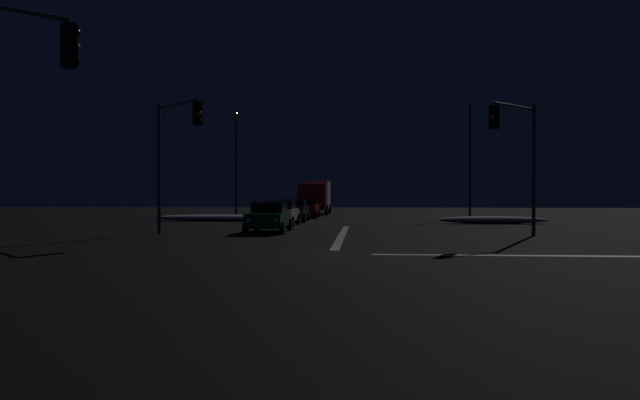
% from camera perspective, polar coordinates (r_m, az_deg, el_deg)
% --- Properties ---
extents(ground, '(120.00, 120.00, 0.10)m').
position_cam_1_polar(ground, '(20.15, 1.17, -5.31)').
color(ground, black).
extents(stop_line_north, '(0.35, 14.92, 0.01)m').
position_cam_1_polar(stop_line_north, '(28.80, 2.08, -3.37)').
color(stop_line_north, white).
rests_on(stop_line_north, ground).
extents(centre_line_ns, '(22.00, 0.15, 0.01)m').
position_cam_1_polar(centre_line_ns, '(40.37, 2.69, -2.18)').
color(centre_line_ns, yellow).
rests_on(centre_line_ns, ground).
extents(crosswalk_bar_east, '(14.92, 0.40, 0.01)m').
position_cam_1_polar(crosswalk_bar_east, '(21.56, 25.30, -4.84)').
color(crosswalk_bar_east, white).
rests_on(crosswalk_bar_east, ground).
extents(snow_bank_left_curb, '(8.92, 1.50, 0.47)m').
position_cam_1_polar(snow_bank_left_curb, '(43.39, -9.89, -1.67)').
color(snow_bank_left_curb, white).
rests_on(snow_bank_left_curb, ground).
extents(snow_bank_right_curb, '(7.03, 1.50, 0.50)m').
position_cam_1_polar(snow_bank_right_curb, '(40.92, 16.09, -1.82)').
color(snow_bank_right_curb, white).
rests_on(snow_bank_right_curb, ground).
extents(sedan_green, '(2.02, 4.33, 1.57)m').
position_cam_1_polar(sedan_green, '(31.04, -4.88, -1.60)').
color(sedan_green, '#14512D').
rests_on(sedan_green, ground).
extents(sedan_white, '(2.02, 4.33, 1.57)m').
position_cam_1_polar(sedan_white, '(37.01, -3.75, -1.21)').
color(sedan_white, silver).
rests_on(sedan_white, ground).
extents(sedan_black, '(2.02, 4.33, 1.57)m').
position_cam_1_polar(sedan_black, '(42.20, -2.53, -0.97)').
color(sedan_black, black).
rests_on(sedan_black, ground).
extents(sedan_red, '(2.02, 4.33, 1.57)m').
position_cam_1_polar(sedan_red, '(48.62, -1.29, -0.73)').
color(sedan_red, maroon).
rests_on(sedan_red, ground).
extents(box_truck, '(2.68, 8.28, 3.08)m').
position_cam_1_polar(box_truck, '(56.32, -0.43, 0.40)').
color(box_truck, red).
rests_on(box_truck, ground).
extents(traffic_signal_nw, '(3.04, 3.04, 6.51)m').
position_cam_1_polar(traffic_signal_nw, '(29.47, -13.68, 5.39)').
color(traffic_signal_nw, '#4C4C51').
rests_on(traffic_signal_nw, ground).
extents(traffic_signal_ne, '(2.68, 2.68, 6.28)m').
position_cam_1_polar(traffic_signal_ne, '(29.05, 18.26, 5.09)').
color(traffic_signal_ne, '#4C4C51').
rests_on(traffic_signal_ne, ground).
extents(streetlamp_right_far, '(0.44, 0.44, 9.66)m').
position_cam_1_polar(streetlamp_right_far, '(51.17, 14.05, 4.62)').
color(streetlamp_right_far, '#424247').
rests_on(streetlamp_right_far, ground).
extents(streetlamp_left_far, '(0.44, 0.44, 8.84)m').
position_cam_1_polar(streetlamp_left_far, '(51.55, -7.99, 4.13)').
color(streetlamp_left_far, '#424247').
rests_on(streetlamp_left_far, ground).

